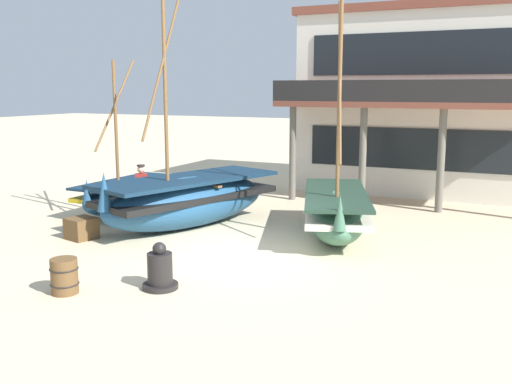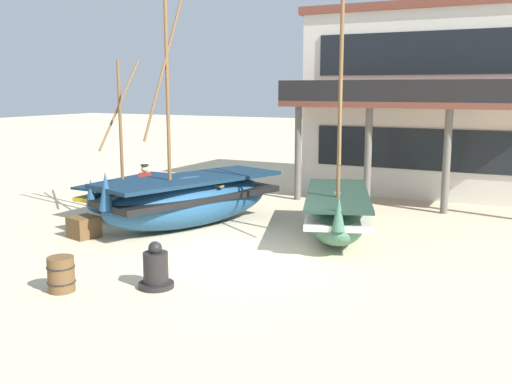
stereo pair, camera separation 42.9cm
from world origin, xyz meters
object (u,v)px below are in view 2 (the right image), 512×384
(fishing_boat_far_right, at_px, (133,194))
(harbor_building_main, at_px, (435,101))
(capstan_winch, at_px, (156,270))
(wooden_barrel, at_px, (61,274))
(fishing_boat_near_left, at_px, (337,212))
(fisherman_by_hull, at_px, (146,192))
(cargo_crate, at_px, (84,227))
(fishing_boat_centre_large, at_px, (190,199))

(fishing_boat_far_right, relative_size, harbor_building_main, 0.52)
(capstan_winch, distance_m, wooden_barrel, 1.84)
(fishing_boat_near_left, height_order, fishing_boat_far_right, fishing_boat_near_left)
(fisherman_by_hull, distance_m, wooden_barrel, 6.50)
(fishing_boat_far_right, xyz_separation_m, fisherman_by_hull, (1.02, -0.66, 0.26))
(fishing_boat_far_right, distance_m, cargo_crate, 3.39)
(fishing_boat_near_left, bearing_deg, capstan_winch, -108.37)
(fishing_boat_far_right, height_order, fisherman_by_hull, fishing_boat_far_right)
(fishing_boat_centre_large, bearing_deg, fishing_boat_near_left, 11.29)
(fishing_boat_centre_large, height_order, capstan_winch, fishing_boat_centre_large)
(fisherman_by_hull, height_order, wooden_barrel, fisherman_by_hull)
(cargo_crate, bearing_deg, capstan_winch, -29.61)
(fishing_boat_near_left, xyz_separation_m, wooden_barrel, (-3.38, -6.62, -0.32))
(fishing_boat_centre_large, xyz_separation_m, cargo_crate, (-1.81, -2.40, -0.51))
(fishing_boat_centre_large, distance_m, cargo_crate, 3.05)
(capstan_winch, relative_size, cargo_crate, 1.40)
(fishing_boat_near_left, distance_m, wooden_barrel, 7.44)
(cargo_crate, bearing_deg, fishing_boat_near_left, 28.34)
(fishing_boat_centre_large, relative_size, cargo_crate, 10.68)
(wooden_barrel, distance_m, cargo_crate, 4.28)
(fishing_boat_near_left, relative_size, capstan_winch, 6.81)
(fishing_boat_near_left, bearing_deg, fisherman_by_hull, -173.73)
(cargo_crate, xyz_separation_m, harbor_building_main, (6.81, 12.04, 3.19))
(fishing_boat_near_left, xyz_separation_m, fisherman_by_hull, (-5.92, -0.65, 0.16))
(cargo_crate, bearing_deg, fisherman_by_hull, 88.26)
(fisherman_by_hull, height_order, capstan_winch, fisherman_by_hull)
(capstan_winch, bearing_deg, fishing_boat_near_left, 71.63)
(wooden_barrel, xyz_separation_m, cargo_crate, (-2.62, 3.39, -0.07))
(wooden_barrel, bearing_deg, fishing_boat_far_right, 118.22)
(fishing_boat_near_left, distance_m, cargo_crate, 6.82)
(fishing_boat_centre_large, bearing_deg, wooden_barrel, -82.07)
(fishing_boat_near_left, height_order, fishing_boat_centre_large, fishing_boat_centre_large)
(fishing_boat_centre_large, xyz_separation_m, capstan_winch, (2.33, -4.75, -0.43))
(capstan_winch, bearing_deg, fishing_boat_centre_large, 116.13)
(fishing_boat_near_left, xyz_separation_m, fishing_boat_far_right, (-6.94, 0.01, -0.09))
(fishing_boat_near_left, relative_size, cargo_crate, 9.56)
(fishing_boat_far_right, relative_size, capstan_winch, 5.05)
(fishing_boat_centre_large, distance_m, fishing_boat_far_right, 2.88)
(capstan_winch, height_order, cargo_crate, capstan_winch)
(wooden_barrel, relative_size, cargo_crate, 1.03)
(fisherman_by_hull, bearing_deg, harbor_building_main, 54.55)
(fishing_boat_near_left, bearing_deg, fishing_boat_far_right, 179.94)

